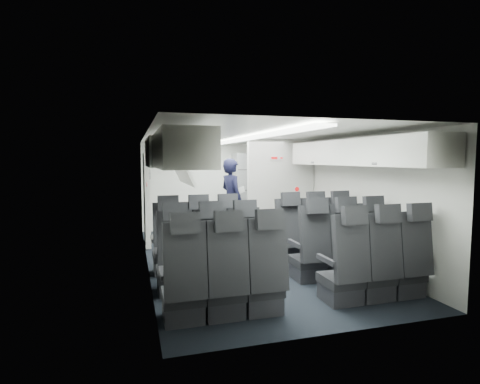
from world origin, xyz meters
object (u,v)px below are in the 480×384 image
carry_on_bag (164,157)px  seat_row_mid (277,256)px  seat_row_front (256,242)px  seat_row_rear (305,275)px  galley_unit (250,191)px  boarding_door (147,199)px  flight_attendant (232,200)px

carry_on_bag → seat_row_mid: bearing=-38.7°
seat_row_front → seat_row_mid: (0.00, -0.90, 0.00)m
seat_row_rear → galley_unit: bearing=79.4°
seat_row_mid → seat_row_rear: same height
boarding_door → carry_on_bag: bearing=-83.5°
galley_unit → boarding_door: 2.84m
galley_unit → seat_row_mid: bearing=-102.9°
boarding_door → galley_unit: bearing=24.3°
seat_row_rear → seat_row_mid: bearing=90.0°
seat_row_rear → carry_on_bag: size_ratio=8.01×
seat_row_mid → seat_row_rear: bearing=-90.0°
seat_row_rear → flight_attendant: 3.82m
seat_row_front → flight_attendant: size_ratio=1.88×
boarding_door → flight_attendant: size_ratio=1.05×
seat_row_mid → galley_unit: bearing=77.1°
seat_row_rear → carry_on_bag: bearing=124.7°
seat_row_rear → flight_attendant: (0.12, 3.79, 0.48)m
seat_row_mid → seat_row_rear: size_ratio=1.00×
flight_attendant → boarding_door: bearing=69.8°
flight_attendant → seat_row_front: bearing=159.6°
seat_row_front → boarding_door: 2.71m
carry_on_bag → seat_row_rear: bearing=-54.8°
boarding_door → flight_attendant: (1.76, -0.10, -0.07)m
seat_row_mid → galley_unit: size_ratio=1.75×
galley_unit → boarding_door: galley_unit is taller
seat_row_rear → flight_attendant: flight_attendant is taller
seat_row_front → seat_row_rear: (0.00, -1.80, 0.00)m
seat_row_front → galley_unit: bearing=73.7°
seat_row_mid → carry_on_bag: bearing=140.8°
galley_unit → flight_attendant: (-0.83, -1.26, -0.06)m
seat_row_rear → galley_unit: size_ratio=1.75×
seat_row_rear → boarding_door: size_ratio=1.79×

